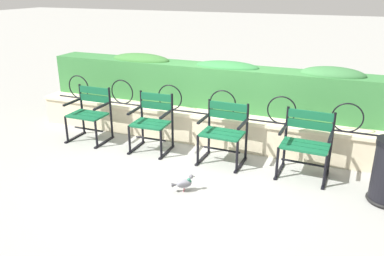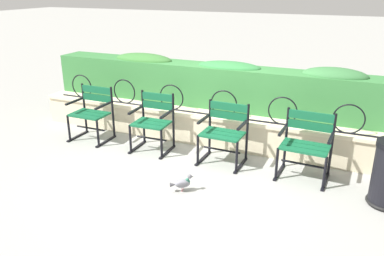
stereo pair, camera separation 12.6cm
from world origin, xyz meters
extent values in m
plane|color=#9E9E99|center=(0.00, 0.00, 0.00)|extent=(60.00, 60.00, 0.00)
cube|color=beige|center=(0.00, 0.96, 0.23)|extent=(6.28, 0.35, 0.46)
cube|color=beige|center=(0.00, 0.96, 0.48)|extent=(6.28, 0.41, 0.05)
cylinder|color=black|center=(0.00, 0.88, 0.52)|extent=(5.76, 0.02, 0.02)
torus|color=black|center=(-2.45, 0.88, 0.72)|extent=(0.42, 0.02, 0.42)
torus|color=black|center=(-1.56, 0.88, 0.72)|extent=(0.42, 0.02, 0.42)
torus|color=black|center=(-0.68, 0.88, 0.72)|extent=(0.42, 0.02, 0.42)
torus|color=black|center=(0.20, 0.88, 0.72)|extent=(0.42, 0.02, 0.42)
torus|color=black|center=(1.08, 0.88, 0.72)|extent=(0.42, 0.02, 0.42)
torus|color=black|center=(1.96, 0.88, 0.72)|extent=(0.42, 0.02, 0.42)
cube|color=#387A3D|center=(0.00, 1.40, 0.84)|extent=(6.15, 0.52, 0.67)
ellipsoid|color=#3A7435|center=(-1.47, 1.40, 1.17)|extent=(1.07, 0.47, 0.21)
ellipsoid|color=#327A3E|center=(0.09, 1.40, 1.17)|extent=(1.03, 0.47, 0.16)
ellipsoid|color=#38723D|center=(1.69, 1.40, 1.17)|extent=(0.93, 0.47, 0.23)
cube|color=#145B38|center=(-1.89, 0.19, 0.44)|extent=(0.57, 0.13, 0.03)
cube|color=#145B38|center=(-1.89, 0.33, 0.44)|extent=(0.57, 0.13, 0.03)
cube|color=#145B38|center=(-1.89, 0.47, 0.44)|extent=(0.57, 0.13, 0.03)
cube|color=#145B38|center=(-1.89, 0.57, 0.79)|extent=(0.57, 0.03, 0.11)
cube|color=#145B38|center=(-1.89, 0.57, 0.65)|extent=(0.57, 0.03, 0.11)
cylinder|color=black|center=(-1.60, 0.57, 0.43)|extent=(0.04, 0.04, 0.86)
cylinder|color=black|center=(-1.61, 0.14, 0.22)|extent=(0.04, 0.04, 0.44)
cube|color=black|center=(-1.60, 0.33, 0.01)|extent=(0.04, 0.52, 0.02)
cube|color=black|center=(-1.60, 0.33, 0.62)|extent=(0.04, 0.40, 0.03)
cylinder|color=black|center=(-2.17, 0.57, 0.43)|extent=(0.04, 0.04, 0.86)
cylinder|color=black|center=(-2.17, 0.14, 0.22)|extent=(0.04, 0.04, 0.44)
cube|color=black|center=(-2.17, 0.33, 0.01)|extent=(0.04, 0.52, 0.02)
cube|color=black|center=(-2.17, 0.33, 0.62)|extent=(0.04, 0.40, 0.03)
cylinder|color=black|center=(-1.89, 0.33, 0.20)|extent=(0.54, 0.03, 0.03)
cube|color=#145B38|center=(-0.76, 0.21, 0.44)|extent=(0.52, 0.14, 0.03)
cube|color=#145B38|center=(-0.76, 0.34, 0.44)|extent=(0.52, 0.14, 0.03)
cube|color=#145B38|center=(-0.76, 0.48, 0.44)|extent=(0.52, 0.14, 0.03)
cube|color=#145B38|center=(-0.77, 0.58, 0.79)|extent=(0.52, 0.05, 0.11)
cube|color=#145B38|center=(-0.77, 0.58, 0.66)|extent=(0.52, 0.05, 0.11)
cylinder|color=black|center=(-0.51, 0.59, 0.44)|extent=(0.04, 0.04, 0.87)
cylinder|color=black|center=(-0.49, 0.16, 0.22)|extent=(0.04, 0.04, 0.44)
cube|color=black|center=(-0.50, 0.35, 0.01)|extent=(0.06, 0.52, 0.02)
cube|color=black|center=(-0.50, 0.35, 0.62)|extent=(0.05, 0.40, 0.03)
cylinder|color=black|center=(-1.03, 0.57, 0.44)|extent=(0.04, 0.04, 0.87)
cylinder|color=black|center=(-1.01, 0.14, 0.22)|extent=(0.04, 0.04, 0.44)
cube|color=black|center=(-1.02, 0.33, 0.01)|extent=(0.06, 0.52, 0.02)
cube|color=black|center=(-1.02, 0.33, 0.62)|extent=(0.05, 0.40, 0.03)
cylinder|color=black|center=(-0.76, 0.34, 0.20)|extent=(0.49, 0.04, 0.03)
cube|color=#145B38|center=(0.36, 0.22, 0.44)|extent=(0.58, 0.14, 0.03)
cube|color=#145B38|center=(0.37, 0.35, 0.44)|extent=(0.58, 0.14, 0.03)
cube|color=#145B38|center=(0.37, 0.49, 0.44)|extent=(0.58, 0.14, 0.03)
cube|color=#145B38|center=(0.37, 0.59, 0.77)|extent=(0.58, 0.05, 0.11)
cube|color=#145B38|center=(0.37, 0.59, 0.64)|extent=(0.58, 0.05, 0.11)
cylinder|color=black|center=(0.66, 0.59, 0.42)|extent=(0.04, 0.04, 0.85)
cylinder|color=black|center=(0.65, 0.16, 0.22)|extent=(0.04, 0.04, 0.44)
cube|color=black|center=(0.66, 0.35, 0.01)|extent=(0.05, 0.52, 0.02)
cube|color=black|center=(0.66, 0.35, 0.62)|extent=(0.05, 0.40, 0.03)
cylinder|color=black|center=(0.09, 0.60, 0.42)|extent=(0.04, 0.04, 0.85)
cylinder|color=black|center=(0.08, 0.17, 0.22)|extent=(0.04, 0.04, 0.44)
cube|color=black|center=(0.08, 0.36, 0.01)|extent=(0.05, 0.52, 0.02)
cube|color=black|center=(0.08, 0.36, 0.62)|extent=(0.05, 0.40, 0.03)
cylinder|color=black|center=(0.37, 0.35, 0.20)|extent=(0.55, 0.04, 0.03)
cube|color=#145B38|center=(1.49, 0.21, 0.44)|extent=(0.61, 0.15, 0.03)
cube|color=#145B38|center=(1.50, 0.34, 0.44)|extent=(0.61, 0.15, 0.03)
cube|color=#145B38|center=(1.50, 0.48, 0.44)|extent=(0.61, 0.15, 0.03)
cube|color=#145B38|center=(1.51, 0.58, 0.79)|extent=(0.60, 0.06, 0.11)
cube|color=#145B38|center=(1.51, 0.58, 0.65)|extent=(0.60, 0.06, 0.11)
cylinder|color=black|center=(1.81, 0.57, 0.43)|extent=(0.04, 0.04, 0.87)
cylinder|color=black|center=(1.79, 0.14, 0.22)|extent=(0.04, 0.04, 0.44)
cube|color=black|center=(1.80, 0.33, 0.01)|extent=(0.07, 0.52, 0.02)
cube|color=black|center=(1.80, 0.33, 0.62)|extent=(0.06, 0.40, 0.03)
cylinder|color=black|center=(1.21, 0.60, 0.43)|extent=(0.04, 0.04, 0.87)
cylinder|color=black|center=(1.19, 0.17, 0.22)|extent=(0.04, 0.04, 0.44)
cube|color=black|center=(1.20, 0.36, 0.01)|extent=(0.07, 0.52, 0.02)
cube|color=black|center=(1.20, 0.36, 0.62)|extent=(0.06, 0.40, 0.03)
cylinder|color=black|center=(1.50, 0.34, 0.20)|extent=(0.57, 0.06, 0.03)
ellipsoid|color=gray|center=(0.20, -0.61, 0.11)|extent=(0.21, 0.19, 0.11)
cylinder|color=#2D6B56|center=(0.25, -0.57, 0.14)|extent=(0.08, 0.07, 0.06)
sphere|color=slate|center=(0.27, -0.56, 0.20)|extent=(0.06, 0.06, 0.06)
cone|color=black|center=(0.30, -0.54, 0.19)|extent=(0.03, 0.02, 0.01)
cone|color=#595960|center=(0.10, -0.67, 0.10)|extent=(0.10, 0.09, 0.06)
ellipsoid|color=slate|center=(0.17, -0.58, 0.11)|extent=(0.13, 0.09, 0.07)
ellipsoid|color=slate|center=(0.21, -0.65, 0.11)|extent=(0.13, 0.09, 0.07)
cylinder|color=#C6515B|center=(0.20, -0.59, 0.03)|extent=(0.01, 0.01, 0.05)
cylinder|color=#C6515B|center=(0.20, -0.63, 0.03)|extent=(0.01, 0.01, 0.05)
camera|label=1|loc=(1.87, -4.48, 2.41)|focal=36.19mm
camera|label=2|loc=(1.99, -4.43, 2.41)|focal=36.19mm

